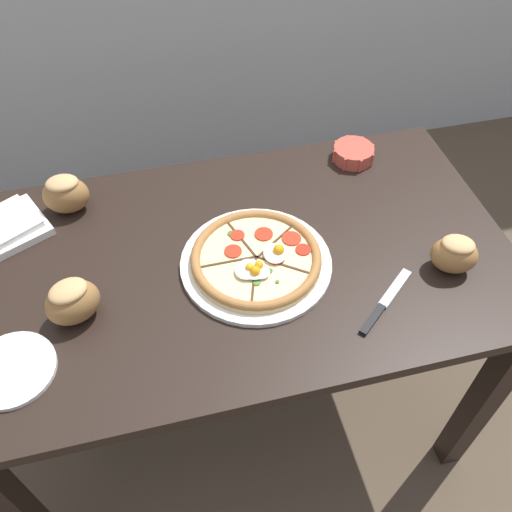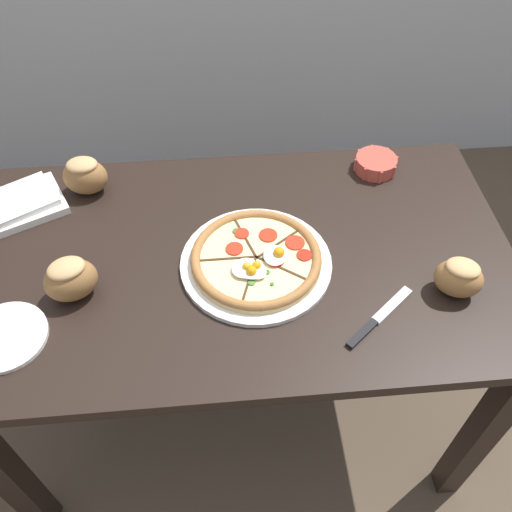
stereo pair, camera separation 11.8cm
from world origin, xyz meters
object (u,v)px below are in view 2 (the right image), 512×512
bread_piece_near (85,175)px  side_saucer (5,337)px  knife_main (379,317)px  pizza (256,260)px  bread_piece_far (70,279)px  napkin_folded (24,203)px  bread_piece_mid (459,277)px  dining_table (239,287)px  ramekin_bowl (376,163)px

bread_piece_near → side_saucer: (-0.12, -0.43, -0.05)m
knife_main → side_saucer: bearing=138.7°
pizza → side_saucer: (-0.51, -0.15, -0.01)m
knife_main → bread_piece_far: bearing=129.4°
bread_piece_far → side_saucer: bearing=-141.5°
side_saucer → bread_piece_near: bearing=74.8°
side_saucer → bread_piece_far: bearing=38.5°
napkin_folded → bread_piece_near: 0.16m
knife_main → pizza: bearing=105.4°
bread_piece_mid → bread_piece_far: 0.80m
dining_table → bread_piece_mid: size_ratio=10.26×
bread_piece_near → pizza: bearing=-35.4°
ramekin_bowl → knife_main: (-0.10, -0.46, -0.02)m
dining_table → bread_piece_mid: (0.45, -0.14, 0.16)m
pizza → bread_piece_far: bearing=-173.2°
ramekin_bowl → bread_piece_mid: 0.42m
knife_main → side_saucer: 0.75m
dining_table → side_saucer: (-0.47, -0.18, 0.12)m
dining_table → ramekin_bowl: size_ratio=10.97×
pizza → bread_piece_mid: bearing=-14.8°
bread_piece_near → bread_piece_far: size_ratio=0.86×
bread_piece_mid → side_saucer: bearing=-177.7°
napkin_folded → bread_piece_mid: 1.02m
bread_piece_far → side_saucer: size_ratio=0.79×
dining_table → bread_piece_near: (-0.36, 0.25, 0.17)m
pizza → knife_main: size_ratio=2.01×
side_saucer → napkin_folded: bearing=94.9°
ramekin_bowl → bread_piece_near: 0.73m
dining_table → ramekin_bowl: 0.48m
bread_piece_far → knife_main: bread_piece_far is taller
napkin_folded → bread_piece_near: bread_piece_near is taller
pizza → bread_piece_mid: size_ratio=2.75×
napkin_folded → bread_piece_mid: size_ratio=1.87×
ramekin_bowl → bread_piece_near: size_ratio=1.01×
napkin_folded → ramekin_bowl: bearing=4.2°
napkin_folded → bread_piece_far: bread_piece_far is taller
napkin_folded → side_saucer: size_ratio=1.37×
pizza → ramekin_bowl: (0.34, 0.30, 0.00)m
knife_main → napkin_folded: bearing=113.2°
bread_piece_mid → bread_piece_far: bearing=175.5°
dining_table → bread_piece_far: 0.40m
bread_piece_mid → knife_main: bearing=-162.3°
bread_piece_near → ramekin_bowl: bearing=1.4°
dining_table → bread_piece_far: size_ratio=9.52×
pizza → napkin_folded: 0.59m
pizza → bread_piece_near: size_ratio=2.97×
bread_piece_mid → side_saucer: 0.93m
pizza → knife_main: (0.24, -0.16, -0.01)m
dining_table → napkin_folded: (-0.51, 0.20, 0.13)m
ramekin_bowl → dining_table: bearing=-144.8°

